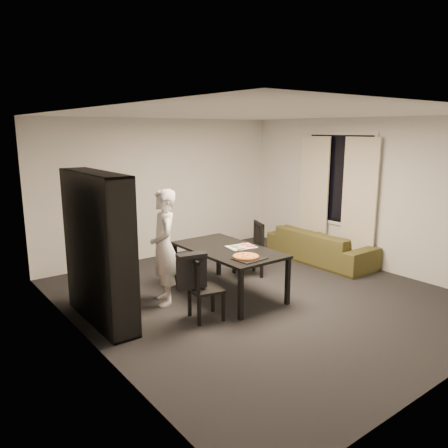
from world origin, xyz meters
TOP-DOWN VIEW (x-y plane):
  - room at (0.00, 0.00)m, footprint 5.01×5.51m
  - window_pane at (2.48, 0.60)m, footprint 0.02×1.40m
  - window_frame at (2.48, 0.60)m, footprint 0.03×1.52m
  - curtain_left at (2.40, 0.08)m, footprint 0.03×0.70m
  - curtain_right at (2.40, 1.12)m, footprint 0.03×0.70m
  - bookshelf at (-2.16, 0.60)m, footprint 0.35×1.50m
  - dining_table at (-0.32, 0.33)m, footprint 0.94×1.69m
  - chair_left at (-1.15, -0.15)m, footprint 0.46×0.46m
  - chair_right at (0.54, 0.78)m, footprint 0.54×0.54m
  - draped_jacket at (-1.26, -0.13)m, footprint 0.39×0.23m
  - person at (-1.22, 0.62)m, footprint 0.57×0.69m
  - baking_tray at (-0.43, -0.26)m, footprint 0.42×0.35m
  - pepperoni_pizza at (-0.45, -0.21)m, footprint 0.35×0.35m
  - kitchen_towel at (-0.13, 0.26)m, footprint 0.44×0.36m
  - pizza_slices at (-0.12, 0.25)m, footprint 0.37×0.31m
  - sofa at (2.06, 0.60)m, footprint 0.80×2.05m

SIDE VIEW (x-z plane):
  - sofa at x=2.06m, z-range 0.00..0.60m
  - chair_left at x=-1.15m, z-range 0.06..0.89m
  - chair_right at x=0.54m, z-range 0.06..0.97m
  - dining_table at x=-0.32m, z-range 0.29..1.00m
  - draped_jacket at x=-1.26m, z-range 0.46..0.92m
  - kitchen_towel at x=-0.13m, z-range 0.71..0.71m
  - baking_tray at x=-0.43m, z-range 0.71..0.72m
  - pizza_slices at x=-0.12m, z-range 0.71..0.73m
  - pepperoni_pizza at x=-0.45m, z-range 0.72..0.75m
  - person at x=-1.22m, z-range 0.00..1.61m
  - bookshelf at x=-2.16m, z-range 0.00..1.90m
  - curtain_left at x=2.40m, z-range 0.02..2.27m
  - curtain_right at x=2.40m, z-range 0.02..2.27m
  - room at x=0.00m, z-range 0.00..2.60m
  - window_pane at x=2.48m, z-range 0.70..2.30m
  - window_frame at x=2.48m, z-range 0.64..2.36m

